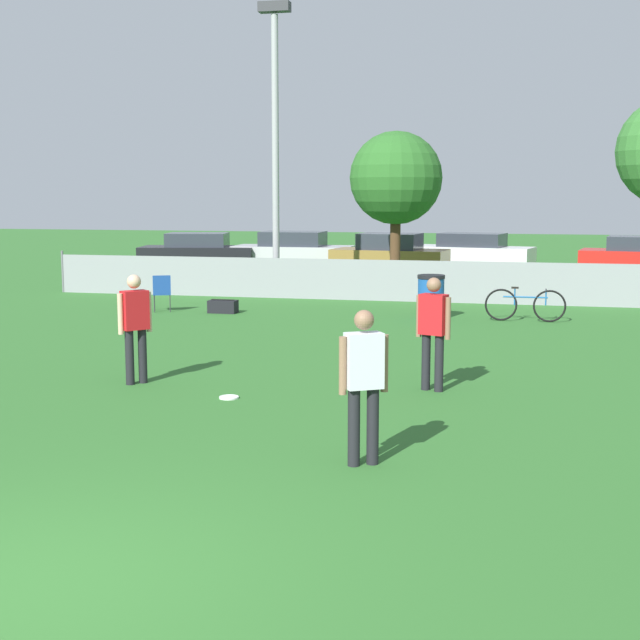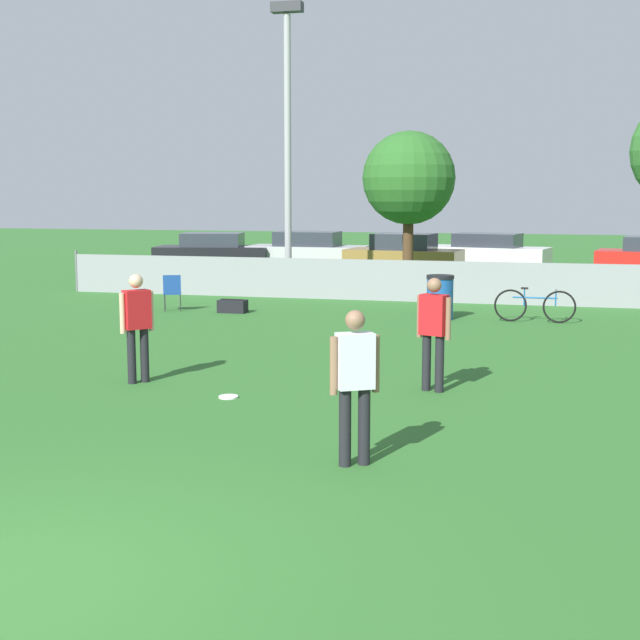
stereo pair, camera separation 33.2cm
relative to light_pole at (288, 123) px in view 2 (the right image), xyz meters
The scene contains 15 objects.
fence_backline 5.88m from the light_pole, 25.10° to the right, with size 19.26×0.07×1.21m.
light_pole is the anchor object (origin of this frame).
tree_near_pole 4.14m from the light_pole, 33.08° to the left, with size 2.83×2.83×4.74m.
player_thrower_red 14.28m from the light_pole, 64.61° to the right, with size 0.51×0.34×1.66m.
player_receiver_white 17.54m from the light_pole, 71.05° to the right, with size 0.48×0.38×1.66m.
player_defender_red 13.60m from the light_pole, 83.46° to the right, with size 0.42×0.43×1.66m.
frisbee_disc 14.73m from the light_pole, 76.88° to the right, with size 0.28×0.28×0.03m.
folding_chair_sideline 6.84m from the light_pole, 105.89° to the right, with size 0.56×0.56×0.89m.
bicycle_sideline 9.74m from the light_pole, 33.85° to the right, with size 1.79×0.44×0.78m.
trash_bin 8.28m from the light_pole, 44.01° to the right, with size 0.63×0.63×1.01m.
gear_bag_sideline 6.85m from the light_pole, 89.14° to the right, with size 0.68×0.37×0.33m.
parked_car_dark 9.19m from the light_pole, 127.11° to the left, with size 4.52×2.60×1.39m.
parked_car_silver 8.42m from the light_pole, 100.94° to the left, with size 4.44×1.79×1.45m.
parked_car_tan 7.43m from the light_pole, 65.92° to the left, with size 4.11×2.18×1.48m.
parked_car_white 11.16m from the light_pole, 60.19° to the left, with size 4.79×2.62×1.37m.
Camera 2 is at (3.87, -5.39, 2.85)m, focal length 50.00 mm.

